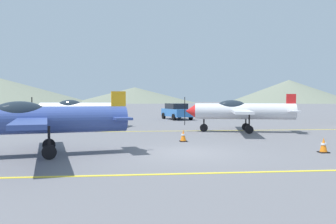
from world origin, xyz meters
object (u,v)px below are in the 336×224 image
car_sedan (177,111)px  traffic_cone_front (183,136)px  airplane_far (77,109)px  traffic_cone_side (324,145)px  airplane_near (36,119)px  airplane_mid (240,111)px

car_sedan → traffic_cone_front: bearing=-96.3°
airplane_far → traffic_cone_side: bearing=-50.0°
airplane_near → airplane_far: bearing=92.5°
airplane_near → traffic_cone_side: size_ratio=13.51×
airplane_far → car_sedan: 11.88m
airplane_near → car_sedan: airplane_near is taller
traffic_cone_side → traffic_cone_front: bearing=140.8°
airplane_far → car_sedan: (8.59, 8.20, -0.51)m
car_sedan → traffic_cone_side: bearing=-82.4°
traffic_cone_side → car_sedan: bearing=97.6°
airplane_mid → car_sedan: (-2.27, 13.59, -0.51)m
airplane_near → traffic_cone_front: size_ratio=13.51×
airplane_near → traffic_cone_side: airplane_near is taller
airplane_mid → airplane_far: 12.13m
airplane_mid → car_sedan: size_ratio=1.73×
airplane_far → traffic_cone_front: bearing=-55.9°
traffic_cone_front → airplane_near: bearing=-149.1°
airplane_near → airplane_far: (-0.59, 13.35, 0.00)m
airplane_near → airplane_mid: 12.99m
airplane_near → airplane_mid: (10.27, 7.96, 0.00)m
car_sedan → traffic_cone_front: size_ratio=7.83×
airplane_far → airplane_near: bearing=-87.5°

